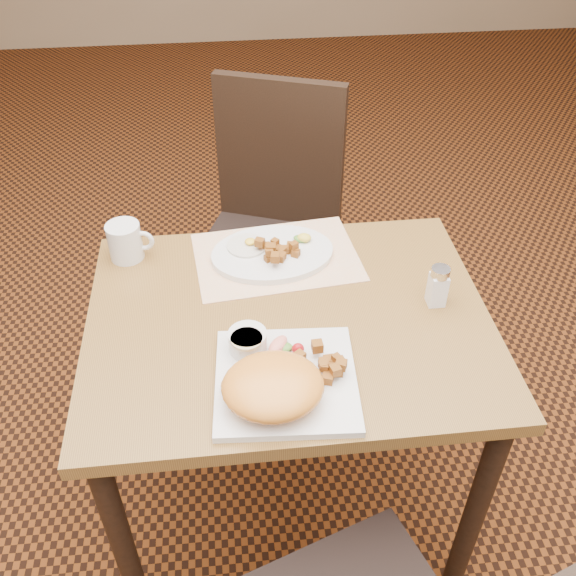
# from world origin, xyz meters

# --- Properties ---
(ground) EXTENTS (8.00, 8.00, 0.00)m
(ground) POSITION_xyz_m (0.00, 0.00, 0.00)
(ground) COLOR black
(ground) RESTS_ON ground
(table) EXTENTS (0.90, 0.70, 0.75)m
(table) POSITION_xyz_m (0.00, 0.00, 0.64)
(table) COLOR brown
(table) RESTS_ON ground
(chair_far) EXTENTS (0.55, 0.55, 0.97)m
(chair_far) POSITION_xyz_m (0.02, 0.71, 0.54)
(chair_far) COLOR black
(chair_far) RESTS_ON ground
(placemat) EXTENTS (0.43, 0.32, 0.00)m
(placemat) POSITION_xyz_m (-0.01, 0.22, 0.75)
(placemat) COLOR white
(placemat) RESTS_ON table
(plate_square) EXTENTS (0.30, 0.30, 0.02)m
(plate_square) POSITION_xyz_m (-0.03, -0.19, 0.76)
(plate_square) COLOR silver
(plate_square) RESTS_ON table
(plate_oval) EXTENTS (0.32, 0.25, 0.02)m
(plate_oval) POSITION_xyz_m (-0.02, 0.22, 0.76)
(plate_oval) COLOR silver
(plate_oval) RESTS_ON placemat
(hollandaise_mound) EXTENTS (0.20, 0.18, 0.07)m
(hollandaise_mound) POSITION_xyz_m (-0.06, -0.24, 0.80)
(hollandaise_mound) COLOR orange
(hollandaise_mound) RESTS_ON plate_square
(ramekin) EXTENTS (0.08, 0.09, 0.04)m
(ramekin) POSITION_xyz_m (-0.10, -0.10, 0.79)
(ramekin) COLOR silver
(ramekin) RESTS_ON plate_square
(garnish_sq) EXTENTS (0.08, 0.07, 0.03)m
(garnish_sq) POSITION_xyz_m (-0.02, -0.12, 0.78)
(garnish_sq) COLOR #387223
(garnish_sq) RESTS_ON plate_square
(fried_egg) EXTENTS (0.10, 0.10, 0.02)m
(fried_egg) POSITION_xyz_m (-0.08, 0.25, 0.77)
(fried_egg) COLOR white
(fried_egg) RESTS_ON plate_oval
(garnish_ov) EXTENTS (0.05, 0.04, 0.02)m
(garnish_ov) POSITION_xyz_m (0.06, 0.26, 0.78)
(garnish_ov) COLOR #387223
(garnish_ov) RESTS_ON plate_oval
(salt_shaker) EXTENTS (0.04, 0.04, 0.10)m
(salt_shaker) POSITION_xyz_m (0.34, 0.01, 0.80)
(salt_shaker) COLOR white
(salt_shaker) RESTS_ON table
(coffee_mug) EXTENTS (0.11, 0.08, 0.09)m
(coffee_mug) POSITION_xyz_m (-0.37, 0.27, 0.80)
(coffee_mug) COLOR silver
(coffee_mug) RESTS_ON table
(home_fries_sq) EXTENTS (0.11, 0.10, 0.04)m
(home_fries_sq) POSITION_xyz_m (0.06, -0.18, 0.78)
(home_fries_sq) COLOR #925317
(home_fries_sq) RESTS_ON plate_square
(home_fries_ov) EXTENTS (0.11, 0.10, 0.04)m
(home_fries_ov) POSITION_xyz_m (-0.01, 0.21, 0.78)
(home_fries_ov) COLOR #925317
(home_fries_ov) RESTS_ON plate_oval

